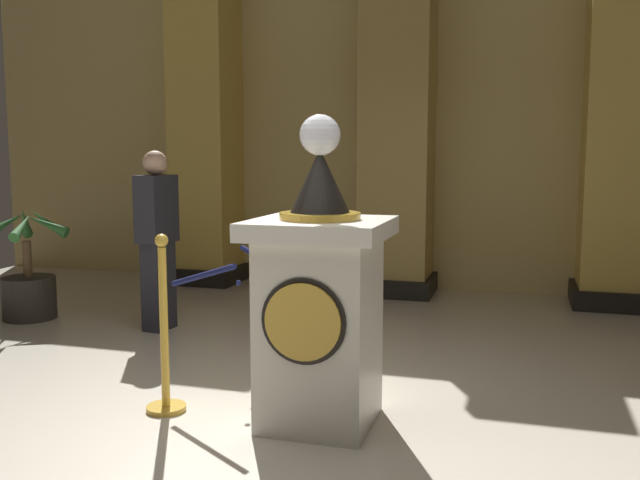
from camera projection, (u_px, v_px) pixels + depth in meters
ground_plane at (257, 439)px, 3.74m from camera, size 10.84×10.84×0.00m
back_wall at (404, 128)px, 7.89m from camera, size 10.84×0.16×3.69m
pedestal_clock at (320, 303)px, 3.88m from camera, size 0.76×0.76×1.76m
stanchion_near at (301, 316)px, 5.01m from camera, size 0.24×0.24×1.06m
stanchion_far at (165, 349)px, 4.12m from camera, size 0.24×0.24×1.08m
velvet_rope at (238, 270)px, 4.51m from camera, size 0.82×0.83×0.22m
column_left at (206, 136)px, 8.17m from camera, size 0.83×0.83×3.55m
column_right at (626, 132)px, 6.87m from camera, size 0.95×0.95×3.55m
column_centre_rear at (398, 134)px, 7.52m from camera, size 0.89×0.89×3.55m
potted_palm_left at (28, 282)px, 6.45m from camera, size 0.82×0.71×1.08m
bystander_guest at (157, 237)px, 6.00m from camera, size 0.26×0.38×1.57m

